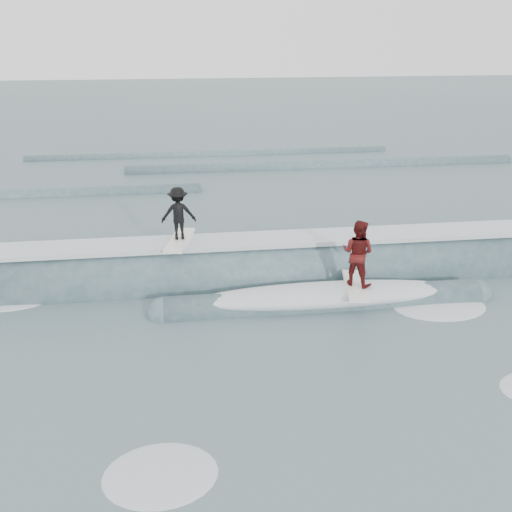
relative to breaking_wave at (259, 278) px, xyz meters
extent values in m
plane|color=#3D555A|center=(-0.20, -3.24, -0.04)|extent=(160.00, 160.00, 0.00)
cylinder|color=#324F55|center=(-0.20, 0.25, -0.04)|extent=(19.62, 2.30, 2.30)
cylinder|color=#324F55|center=(1.60, -1.95, -0.04)|extent=(9.00, 0.98, 0.98)
sphere|color=#324F55|center=(-2.90, -1.95, -0.04)|extent=(0.98, 0.98, 0.98)
sphere|color=#324F55|center=(6.10, -1.95, -0.04)|extent=(0.98, 0.98, 0.98)
cube|color=silver|center=(-0.20, 0.25, 1.18)|extent=(18.00, 1.30, 0.14)
ellipsoid|color=silver|center=(1.60, -1.95, 0.26)|extent=(7.60, 1.30, 0.60)
cube|color=white|center=(-2.38, 0.25, 1.30)|extent=(0.98, 2.07, 0.10)
imported|color=black|center=(-2.38, 0.25, 2.14)|extent=(1.02, 0.59, 1.59)
cube|color=white|center=(2.46, -1.95, 0.50)|extent=(0.89, 2.07, 0.10)
imported|color=#490E0D|center=(2.46, -1.95, 1.49)|extent=(1.15, 1.13, 1.87)
ellipsoid|color=silver|center=(-2.87, -8.01, -0.04)|extent=(2.04, 1.39, 0.10)
ellipsoid|color=silver|center=(4.76, -2.48, -0.04)|extent=(2.43, 1.66, 0.10)
ellipsoid|color=silver|center=(-7.41, -0.58, -0.04)|extent=(2.40, 1.63, 0.10)
cylinder|color=#324F55|center=(5.79, 14.76, -0.04)|extent=(22.00, 0.80, 0.80)
cylinder|color=#324F55|center=(-0.33, 18.76, -0.04)|extent=(22.00, 0.60, 0.60)
camera|label=1|loc=(-2.27, -16.00, 7.22)|focal=40.00mm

